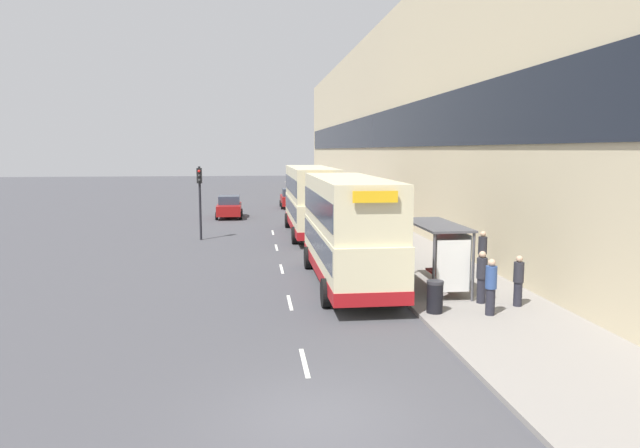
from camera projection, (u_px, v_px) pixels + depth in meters
ground_plane at (318, 419)px, 11.43m from camera, size 220.00×220.00×0.00m
pavement at (342, 211)px, 50.09m from camera, size 5.00×93.00×0.14m
terrace_facade at (388, 122)px, 49.56m from camera, size 3.10×93.00×15.51m
lane_mark_0 at (304, 363)px, 14.47m from camera, size 0.12×2.00×0.01m
lane_mark_1 at (290, 303)px, 20.17m from camera, size 0.12×2.00×0.01m
lane_mark_2 at (282, 269)px, 25.87m from camera, size 0.12×2.00×0.01m
lane_mark_3 at (276, 247)px, 31.57m from camera, size 0.12×2.00×0.01m
lane_mark_4 at (273, 233)px, 37.27m from camera, size 0.12×2.00×0.01m
bus_shelter at (443, 244)px, 21.22m from camera, size 1.60×4.20×2.48m
double_decker_bus_near at (348, 229)px, 22.52m from camera, size 2.85×10.06×4.30m
double_decker_bus_ahead at (311, 199)px, 35.95m from camera, size 2.85×10.85×4.30m
car_0 at (291, 198)px, 53.24m from camera, size 1.98×4.24×1.82m
car_1 at (229, 207)px, 45.36m from camera, size 2.04×4.14×1.75m
pedestrian_at_shelter at (384, 249)px, 25.49m from camera, size 0.33×0.33×1.64m
pedestrian_1 at (482, 277)px, 19.50m from camera, size 0.36×0.36×1.81m
pedestrian_2 at (482, 252)px, 24.00m from camera, size 0.37×0.37×1.85m
pedestrian_3 at (518, 280)px, 19.12m from camera, size 0.34×0.34×1.73m
pedestrian_4 at (491, 286)px, 18.08m from camera, size 0.36×0.36×1.82m
litter_bin at (435, 297)px, 18.39m from camera, size 0.55×0.55×1.05m
traffic_light_far_kerb at (200, 190)px, 33.91m from camera, size 0.30×0.32×4.41m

